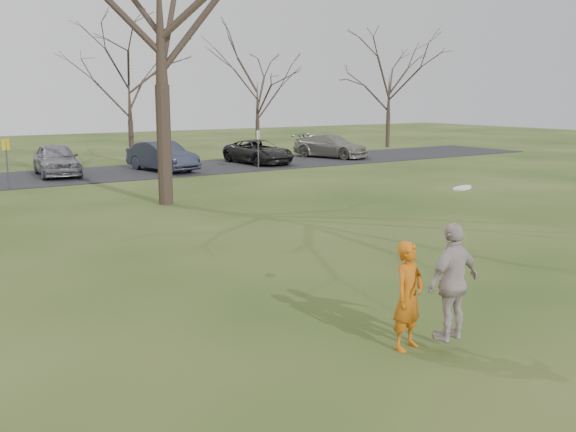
# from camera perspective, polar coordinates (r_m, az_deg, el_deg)

# --- Properties ---
(ground) EXTENTS (120.00, 120.00, 0.00)m
(ground) POSITION_cam_1_polar(r_m,az_deg,el_deg) (10.19, 12.73, -11.85)
(ground) COLOR #1E380F
(ground) RESTS_ON ground
(parking_strip) EXTENTS (62.00, 6.50, 0.04)m
(parking_strip) POSITION_cam_1_polar(r_m,az_deg,el_deg) (32.43, -20.86, 3.16)
(parking_strip) COLOR black
(parking_strip) RESTS_ON ground
(player_defender) EXTENTS (0.69, 0.54, 1.69)m
(player_defender) POSITION_cam_1_polar(r_m,az_deg,el_deg) (10.06, 10.59, -6.94)
(player_defender) COLOR #C05C0F
(player_defender) RESTS_ON ground
(car_4) EXTENTS (2.27, 4.70, 1.55)m
(car_4) POSITION_cam_1_polar(r_m,az_deg,el_deg) (32.92, -19.76, 4.72)
(car_4) COLOR gray
(car_4) RESTS_ON parking_strip
(car_5) EXTENTS (2.40, 4.75, 1.49)m
(car_5) POSITION_cam_1_polar(r_m,az_deg,el_deg) (33.55, -11.04, 5.20)
(car_5) COLOR #2B2E40
(car_5) RESTS_ON parking_strip
(car_6) EXTENTS (2.46, 4.86, 1.32)m
(car_6) POSITION_cam_1_polar(r_m,az_deg,el_deg) (36.61, -2.62, 5.69)
(car_6) COLOR black
(car_6) RESTS_ON parking_strip
(car_7) EXTENTS (3.53, 5.28, 1.42)m
(car_7) POSITION_cam_1_polar(r_m,az_deg,el_deg) (40.20, 3.79, 6.19)
(car_7) COLOR gray
(car_7) RESTS_ON parking_strip
(catching_play) EXTENTS (1.09, 0.56, 2.33)m
(catching_play) POSITION_cam_1_polar(r_m,az_deg,el_deg) (10.02, 14.35, -5.64)
(catching_play) COLOR #B5A4A2
(catching_play) RESTS_ON ground
(sign_yellow) EXTENTS (0.35, 0.35, 2.08)m
(sign_yellow) POSITION_cam_1_polar(r_m,az_deg,el_deg) (28.97, -23.60, 5.00)
(sign_yellow) COLOR #47474C
(sign_yellow) RESTS_ON ground
(sign_white) EXTENTS (0.35, 0.35, 2.08)m
(sign_white) POSITION_cam_1_polar(r_m,az_deg,el_deg) (33.17, -2.65, 6.48)
(sign_white) COLOR #47474C
(sign_white) RESTS_ON ground
(big_tree) EXTENTS (9.00, 9.00, 14.00)m
(big_tree) POSITION_cam_1_polar(r_m,az_deg,el_deg) (23.43, -11.31, 18.17)
(big_tree) COLOR #352821
(big_tree) RESTS_ON ground
(small_tree_row) EXTENTS (55.00, 5.90, 8.50)m
(small_tree_row) POSITION_cam_1_polar(r_m,az_deg,el_deg) (38.21, -16.44, 10.28)
(small_tree_row) COLOR #352821
(small_tree_row) RESTS_ON ground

